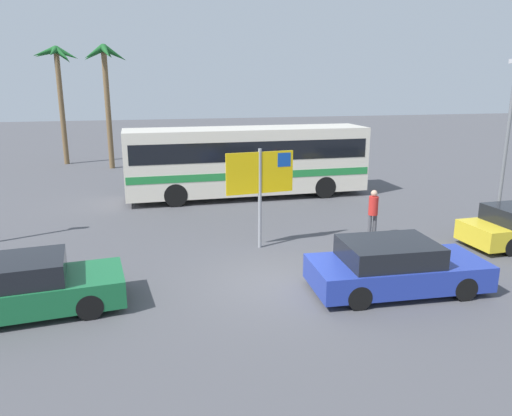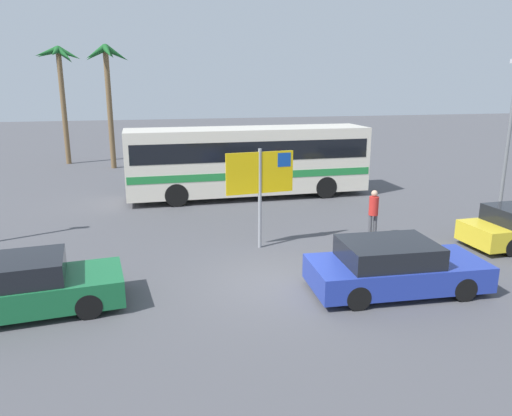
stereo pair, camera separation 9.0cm
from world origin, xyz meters
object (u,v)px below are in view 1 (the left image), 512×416
Objects in this scene: ferry_sign at (261,177)px; pedestrian_by_bus at (373,210)px; bus_front_coach at (247,159)px; car_green at (24,287)px; car_blue at (395,267)px.

pedestrian_by_bus is (3.94, 0.08, -1.35)m from ferry_sign.
pedestrian_by_bus is at bearing -68.50° from bus_front_coach.
car_blue is (8.87, -0.88, 0.00)m from car_green.
car_blue is at bearing 163.29° from pedestrian_by_bus.
bus_front_coach is at bearing 99.74° from car_blue.
bus_front_coach is 12.84m from car_green.
pedestrian_by_bus is (2.78, -7.05, -0.80)m from bus_front_coach.
car_green is at bearing 110.48° from pedestrian_by_bus.
car_green is at bearing -159.46° from ferry_sign.
pedestrian_by_bus is (10.36, 3.25, 0.34)m from car_green.
car_green is (-7.58, -10.30, -1.15)m from bus_front_coach.
bus_front_coach is 7.61m from pedestrian_by_bus.
car_green and car_blue have the same top height.
ferry_sign is at bearing 94.16° from pedestrian_by_bus.
bus_front_coach is at bearing 24.56° from pedestrian_by_bus.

